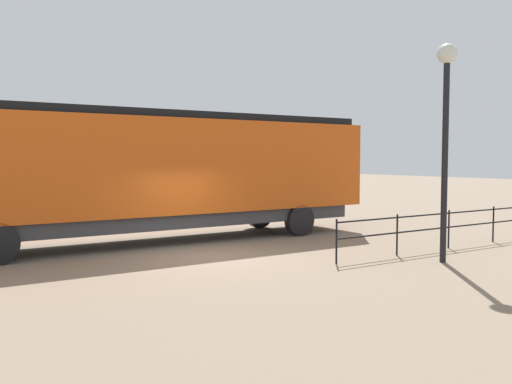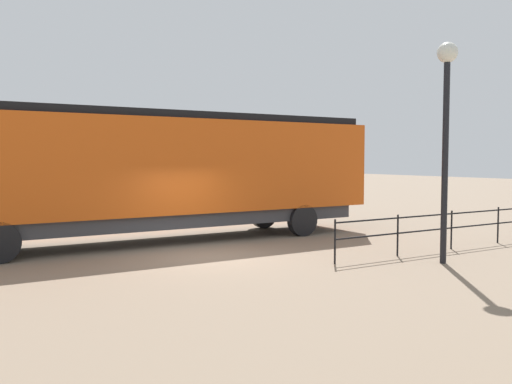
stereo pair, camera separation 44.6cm
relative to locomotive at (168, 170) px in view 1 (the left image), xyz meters
The scene contains 4 objects.
ground_plane 4.04m from the locomotive, ahead, with size 120.00×120.00×0.00m, color #84705B.
locomotive is the anchor object (origin of this frame).
lamp_post 8.71m from the locomotive, 32.42° to the left, with size 0.52×0.52×5.66m.
platform_fence 8.95m from the locomotive, 48.36° to the left, with size 0.05×9.02×1.16m.
Camera 1 is at (13.08, -6.89, 2.72)m, focal length 37.95 mm.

